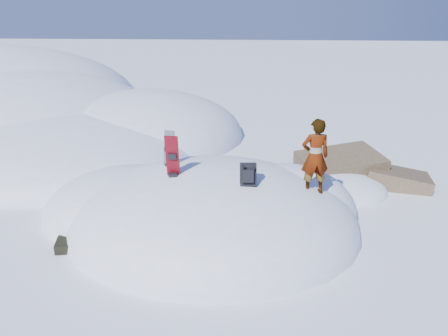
# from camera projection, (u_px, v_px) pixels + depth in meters

# --- Properties ---
(ground) EXTENTS (120.00, 120.00, 0.00)m
(ground) POSITION_uv_depth(u_px,v_px,m) (213.00, 226.00, 10.59)
(ground) COLOR white
(ground) RESTS_ON ground
(snow_mound) EXTENTS (8.00, 6.00, 3.00)m
(snow_mound) POSITION_uv_depth(u_px,v_px,m) (207.00, 221.00, 10.82)
(snow_mound) COLOR white
(snow_mound) RESTS_ON ground
(snow_ridge) EXTENTS (21.50, 18.50, 6.40)m
(snow_ridge) POSITION_uv_depth(u_px,v_px,m) (12.00, 119.00, 20.47)
(snow_ridge) COLOR white
(snow_ridge) RESTS_ON ground
(rock_outcrop) EXTENTS (4.68, 4.41, 1.68)m
(rock_outcrop) POSITION_uv_depth(u_px,v_px,m) (345.00, 182.00, 13.15)
(rock_outcrop) COLOR brown
(rock_outcrop) RESTS_ON ground
(snowboard_red) EXTENTS (0.30, 0.28, 1.57)m
(snowboard_red) POSITION_uv_depth(u_px,v_px,m) (173.00, 168.00, 9.72)
(snowboard_red) COLOR #B0091A
(snowboard_red) RESTS_ON snow_mound
(snowboard_dark) EXTENTS (0.31, 0.28, 1.39)m
(snowboard_dark) POSITION_uv_depth(u_px,v_px,m) (169.00, 159.00, 10.44)
(snowboard_dark) COLOR black
(snowboard_dark) RESTS_ON snow_mound
(backpack) EXTENTS (0.38, 0.45, 0.58)m
(backpack) POSITION_uv_depth(u_px,v_px,m) (248.00, 174.00, 9.34)
(backpack) COLOR black
(backpack) RESTS_ON snow_mound
(gear_pile) EXTENTS (1.00, 0.77, 0.26)m
(gear_pile) POSITION_uv_depth(u_px,v_px,m) (77.00, 242.00, 9.59)
(gear_pile) COLOR black
(gear_pile) RESTS_ON ground
(person) EXTENTS (0.68, 0.51, 1.71)m
(person) POSITION_uv_depth(u_px,v_px,m) (315.00, 157.00, 9.57)
(person) COLOR slate
(person) RESTS_ON snow_mound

